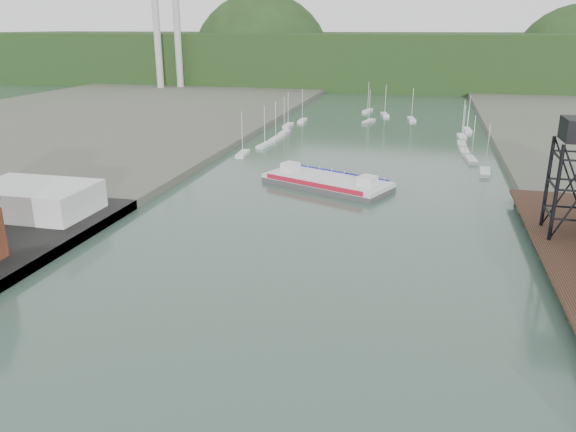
% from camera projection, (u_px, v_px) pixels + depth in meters
% --- Properties ---
extents(white_shed, '(18.00, 12.00, 4.50)m').
position_uv_depth(white_shed, '(35.00, 199.00, 87.77)').
color(white_shed, silver).
rests_on(white_shed, west_quay).
extents(marina_sailboats, '(57.71, 92.65, 0.90)m').
position_uv_depth(marina_sailboats, '(372.00, 134.00, 160.34)').
color(marina_sailboats, silver).
rests_on(marina_sailboats, ground).
extents(smokestacks, '(11.20, 8.20, 60.00)m').
position_uv_depth(smokestacks, '(167.00, 25.00, 261.22)').
color(smokestacks, '#B0B0AB').
rests_on(smokestacks, ground).
extents(distant_hills, '(500.00, 120.00, 80.00)m').
position_uv_depth(distant_hills, '(395.00, 63.00, 307.87)').
color(distant_hills, '#1E3115').
rests_on(distant_hills, ground).
extents(chain_ferry, '(26.41, 18.70, 3.53)m').
position_uv_depth(chain_ferry, '(327.00, 182.00, 108.24)').
color(chain_ferry, '#434345').
rests_on(chain_ferry, ground).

